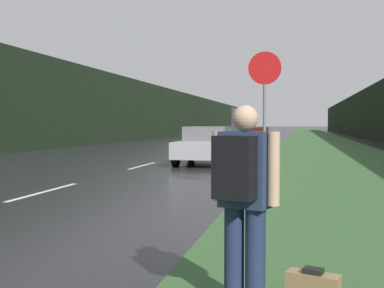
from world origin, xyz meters
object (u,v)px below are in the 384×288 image
at_px(stop_sign, 264,107).
at_px(hitchhiker_with_backpack, 243,194).
at_px(car_passing_far, 259,134).
at_px(delivery_truck, 244,121).
at_px(car_passing_near, 207,145).

distance_m(stop_sign, hitchhiker_with_backpack, 6.65).
height_order(stop_sign, car_passing_far, stop_sign).
bearing_deg(delivery_truck, stop_sign, -83.10).
relative_size(stop_sign, hitchhiker_with_backpack, 1.83).
bearing_deg(stop_sign, car_passing_far, 94.82).
height_order(car_passing_far, delivery_truck, delivery_truck).
xyz_separation_m(car_passing_near, delivery_truck, (-4.36, 50.83, 1.27)).
bearing_deg(stop_sign, delivery_truck, 96.90).
height_order(stop_sign, car_passing_near, stop_sign).
bearing_deg(delivery_truck, car_passing_far, -80.55).
bearing_deg(hitchhiker_with_backpack, delivery_truck, 114.08).
xyz_separation_m(hitchhiker_with_backpack, car_passing_near, (-3.03, 14.28, -0.25)).
xyz_separation_m(stop_sign, car_passing_far, (-2.73, 32.37, -1.25)).
relative_size(stop_sign, delivery_truck, 0.36).
height_order(hitchhiker_with_backpack, delivery_truck, delivery_truck).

